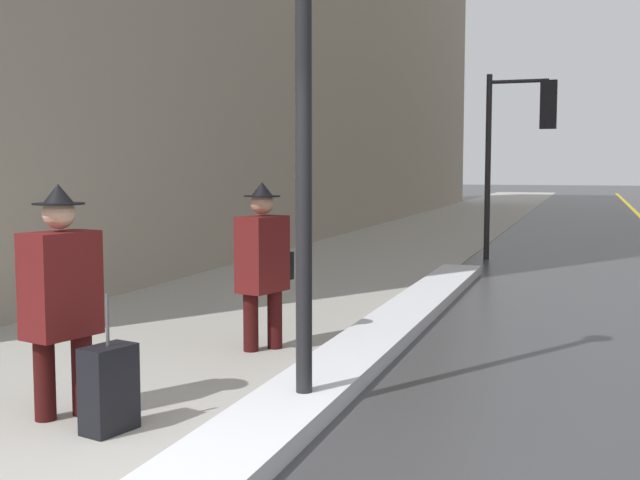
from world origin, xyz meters
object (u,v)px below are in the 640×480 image
Objects in this scene: pedestrian_in_fedora at (263,260)px; traffic_light_near at (526,126)px; lamp_post at (303,33)px; pedestrian_in_glasses at (61,292)px; rolling_suitcase at (109,389)px.

traffic_light_near is at bearing -177.36° from pedestrian_in_fedora.
pedestrian_in_glasses is (-1.56, -0.72, -1.82)m from lamp_post.
traffic_light_near is (0.78, 10.32, -0.17)m from lamp_post.
traffic_light_near reaches higher than rolling_suitcase.
pedestrian_in_fedora is at bearing -177.80° from pedestrian_in_glasses.
lamp_post is 1.27× the size of traffic_light_near.
lamp_post reaches higher than rolling_suitcase.
rolling_suitcase is at bearing 85.19° from pedestrian_in_glasses.
traffic_light_near is 11.41m from pedestrian_in_glasses.
lamp_post is 2.50m from pedestrian_in_glasses.
lamp_post is at bearing -93.14° from traffic_light_near.
traffic_light_near reaches higher than pedestrian_in_fedora.
traffic_light_near is 8.96m from pedestrian_in_fedora.
pedestrian_in_glasses is 0.80m from rolling_suitcase.
pedestrian_in_fedora is at bearing -100.68° from traffic_light_near.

